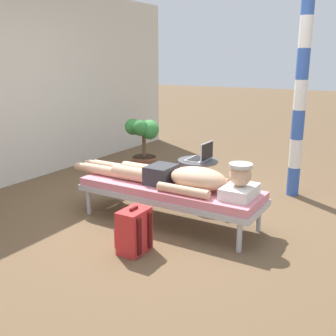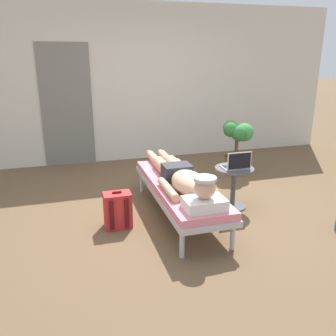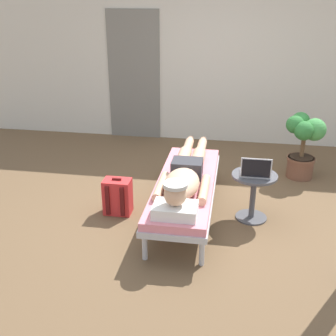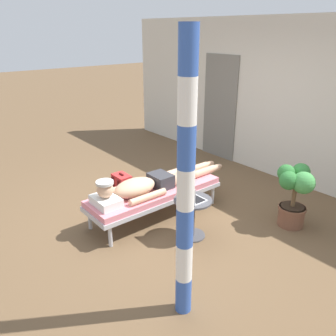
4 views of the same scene
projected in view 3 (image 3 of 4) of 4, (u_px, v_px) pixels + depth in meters
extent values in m
plane|color=brown|center=(195.00, 211.00, 4.74)|extent=(40.00, 40.00, 0.00)
cube|color=beige|center=(208.00, 56.00, 6.52)|extent=(7.60, 0.20, 2.70)
cube|color=slate|center=(134.00, 76.00, 6.72)|extent=(0.84, 0.03, 2.04)
cylinder|color=#B7B7BC|center=(174.00, 170.00, 5.45)|extent=(0.05, 0.05, 0.28)
cylinder|color=#B7B7BC|center=(214.00, 172.00, 5.37)|extent=(0.05, 0.05, 0.28)
cylinder|color=#B7B7BC|center=(145.00, 246.00, 3.84)|extent=(0.05, 0.05, 0.28)
cylinder|color=#B7B7BC|center=(202.00, 251.00, 3.76)|extent=(0.05, 0.05, 0.28)
cube|color=#B7B7BC|center=(186.00, 189.00, 4.54)|extent=(0.63, 1.98, 0.06)
cube|color=pink|center=(186.00, 183.00, 4.51)|extent=(0.60, 1.94, 0.08)
cube|color=white|center=(175.00, 210.00, 3.77)|extent=(0.40, 0.28, 0.11)
sphere|color=#D8A884|center=(175.00, 194.00, 3.71)|extent=(0.21, 0.21, 0.21)
cylinder|color=silver|center=(175.00, 185.00, 3.67)|extent=(0.22, 0.22, 0.03)
ellipsoid|color=#D8A884|center=(182.00, 184.00, 4.15)|extent=(0.35, 0.60, 0.23)
cylinder|color=#D8A884|center=(161.00, 186.00, 4.25)|extent=(0.09, 0.55, 0.09)
cylinder|color=#D8A884|center=(204.00, 189.00, 4.19)|extent=(0.09, 0.55, 0.09)
cube|color=#333338|center=(187.00, 169.00, 4.55)|extent=(0.33, 0.26, 0.19)
cylinder|color=#D8A884|center=(183.00, 158.00, 4.87)|extent=(0.15, 0.42, 0.15)
cylinder|color=#D8A884|center=(188.00, 147.00, 5.27)|extent=(0.11, 0.44, 0.11)
ellipsoid|color=#D8A884|center=(190.00, 140.00, 5.54)|extent=(0.09, 0.20, 0.10)
cylinder|color=#D8A884|center=(198.00, 159.00, 4.85)|extent=(0.15, 0.42, 0.15)
cylinder|color=#D8A884|center=(201.00, 148.00, 5.25)|extent=(0.11, 0.44, 0.11)
ellipsoid|color=#D8A884|center=(203.00, 141.00, 5.51)|extent=(0.09, 0.20, 0.10)
cylinder|color=#4C4C51|center=(251.00, 217.00, 4.58)|extent=(0.34, 0.34, 0.02)
cylinder|color=#4C4C51|center=(253.00, 197.00, 4.49)|extent=(0.06, 0.06, 0.48)
cylinder|color=#4C4C51|center=(255.00, 176.00, 4.39)|extent=(0.48, 0.48, 0.02)
cube|color=silver|center=(255.00, 174.00, 4.38)|extent=(0.31, 0.22, 0.02)
cube|color=black|center=(255.00, 173.00, 4.38)|extent=(0.27, 0.15, 0.00)
cube|color=silver|center=(256.00, 168.00, 4.23)|extent=(0.31, 0.01, 0.21)
cube|color=black|center=(256.00, 169.00, 4.22)|extent=(0.29, 0.00, 0.19)
cube|color=red|center=(118.00, 197.00, 4.62)|extent=(0.30, 0.20, 0.40)
cube|color=red|center=(121.00, 197.00, 4.76)|extent=(0.23, 0.04, 0.18)
cube|color=#531212|center=(108.00, 201.00, 4.53)|extent=(0.04, 0.02, 0.34)
cube|color=#531212|center=(122.00, 202.00, 4.51)|extent=(0.04, 0.02, 0.34)
cube|color=#531212|center=(117.00, 179.00, 4.54)|extent=(0.10, 0.02, 0.02)
cylinder|color=brown|center=(300.00, 167.00, 5.54)|extent=(0.34, 0.34, 0.28)
cylinder|color=brown|center=(301.00, 159.00, 5.49)|extent=(0.37, 0.37, 0.04)
cylinder|color=#332319|center=(301.00, 157.00, 5.48)|extent=(0.31, 0.31, 0.01)
cylinder|color=brown|center=(303.00, 146.00, 5.42)|extent=(0.06, 0.06, 0.33)
sphere|color=#429347|center=(315.00, 130.00, 5.29)|extent=(0.29, 0.29, 0.29)
sphere|color=#38843D|center=(301.00, 121.00, 5.46)|extent=(0.24, 0.24, 0.24)
sphere|color=#2D7233|center=(295.00, 125.00, 5.29)|extent=(0.23, 0.23, 0.23)
sphere|color=#2D7233|center=(304.00, 131.00, 5.21)|extent=(0.24, 0.24, 0.24)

